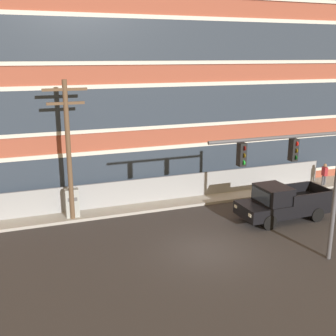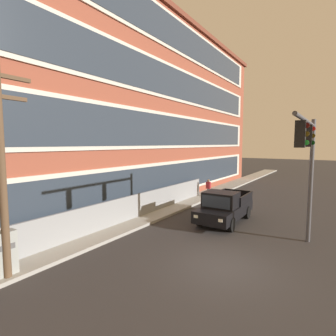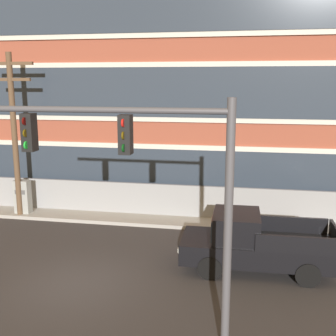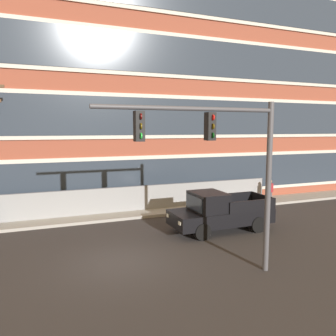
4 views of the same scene
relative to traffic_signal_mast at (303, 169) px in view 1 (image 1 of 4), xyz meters
The scene contains 9 objects.
ground_plane 5.89m from the traffic_signal_mast, 139.62° to the left, with size 160.00×160.00×0.00m, color #333030.
sidewalk_building_side 10.65m from the traffic_signal_mast, 108.10° to the left, with size 80.00×2.10×0.16m, color #9E9B93.
brick_mill_building 15.41m from the traffic_signal_mast, 75.76° to the left, with size 40.16×9.05×15.63m.
chain_link_fence 10.61m from the traffic_signal_mast, 105.77° to the left, with size 23.28×0.06×1.68m.
traffic_signal_mast is the anchor object (origin of this frame).
pickup_truck_black 6.34m from the traffic_signal_mast, 61.42° to the left, with size 5.25×2.22×2.02m.
utility_pole_near_corner 11.94m from the traffic_signal_mast, 134.33° to the left, with size 2.27×0.26×7.68m.
electrical_cabinet 12.56m from the traffic_signal_mast, 133.37° to the left, with size 0.73×0.47×1.77m.
pedestrian_near_cabinet 12.81m from the traffic_signal_mast, 44.43° to the left, with size 0.32×0.42×1.69m.
Camera 1 is at (-7.98, -16.23, 8.89)m, focal length 45.00 mm.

